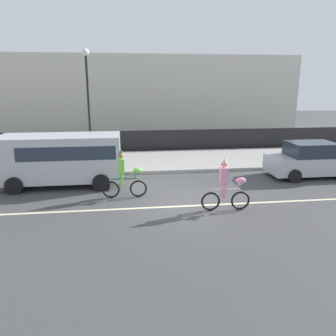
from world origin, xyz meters
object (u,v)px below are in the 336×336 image
Objects in this scene: parade_cyclist_lime at (125,176)px; parked_car_silver at (311,160)px; parked_van_silver at (63,156)px; parade_cyclist_pink at (227,187)px; pedestrian_onlooker at (43,153)px; street_lamp_post at (88,90)px.

parade_cyclist_lime is 8.94m from parked_car_silver.
parked_car_silver is (11.34, -0.05, -0.50)m from parked_van_silver.
parade_cyclist_pink is 0.38× the size of parked_van_silver.
parade_cyclist_lime is at bearing 152.84° from parade_cyclist_pink.
parked_van_silver is at bearing -57.31° from pedestrian_onlooker.
parade_cyclist_lime is 0.33× the size of street_lamp_post.
parade_cyclist_pink reaches higher than parked_car_silver.
parade_cyclist_lime is 1.19× the size of pedestrian_onlooker.
parade_cyclist_pink is at bearing -27.16° from parade_cyclist_lime.
parked_car_silver is at bearing -0.28° from parked_van_silver.
parked_car_silver is (5.26, 3.68, -0.06)m from parade_cyclist_pink.
parade_cyclist_pink is at bearing -145.02° from parked_car_silver.
parade_cyclist_lime is 0.38× the size of parked_van_silver.
parade_cyclist_lime is at bearing -167.70° from parked_car_silver.
pedestrian_onlooker is at bearing 122.69° from parked_van_silver.
pedestrian_onlooker is (-3.93, 4.01, 0.17)m from parade_cyclist_lime.
street_lamp_post reaches higher than parked_van_silver.
pedestrian_onlooker is at bearing 141.93° from parade_cyclist_pink.
parade_cyclist_pink is 7.15m from parked_van_silver.
parade_cyclist_pink is at bearing -54.90° from street_lamp_post.
parade_cyclist_lime is at bearing -45.62° from pedestrian_onlooker.
pedestrian_onlooker is (-1.32, 2.05, -0.27)m from parked_van_silver.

